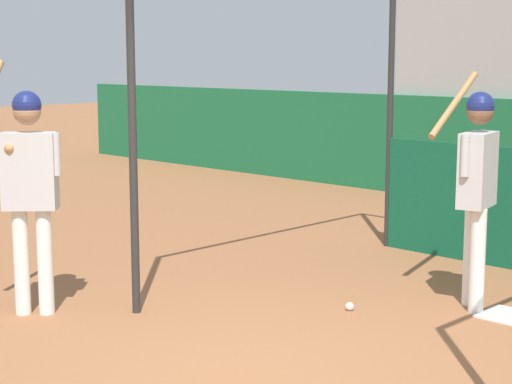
# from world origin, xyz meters

# --- Properties ---
(ground_plane) EXTENTS (60.00, 60.00, 0.00)m
(ground_plane) POSITION_xyz_m (0.00, 0.00, 0.00)
(ground_plane) COLOR #935B38
(batting_cage) EXTENTS (3.61, 3.70, 3.02)m
(batting_cage) POSITION_xyz_m (0.01, 3.38, 1.28)
(batting_cage) COLOR #282828
(batting_cage) RESTS_ON ground
(home_plate) EXTENTS (0.44, 0.44, 0.02)m
(home_plate) POSITION_xyz_m (0.59, 2.55, 0.01)
(home_plate) COLOR white
(home_plate) RESTS_ON ground
(player_batter) EXTENTS (0.57, 0.86, 2.03)m
(player_batter) POSITION_xyz_m (0.23, 2.56, 1.15)
(player_batter) COLOR white
(player_batter) RESTS_ON ground
(player_waiting) EXTENTS (0.61, 0.75, 2.14)m
(player_waiting) POSITION_xyz_m (-2.35, -0.19, 1.16)
(player_waiting) COLOR white
(player_waiting) RESTS_ON ground
(baseball) EXTENTS (0.07, 0.07, 0.07)m
(baseball) POSITION_xyz_m (-0.48, 1.75, 0.04)
(baseball) COLOR white
(baseball) RESTS_ON ground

